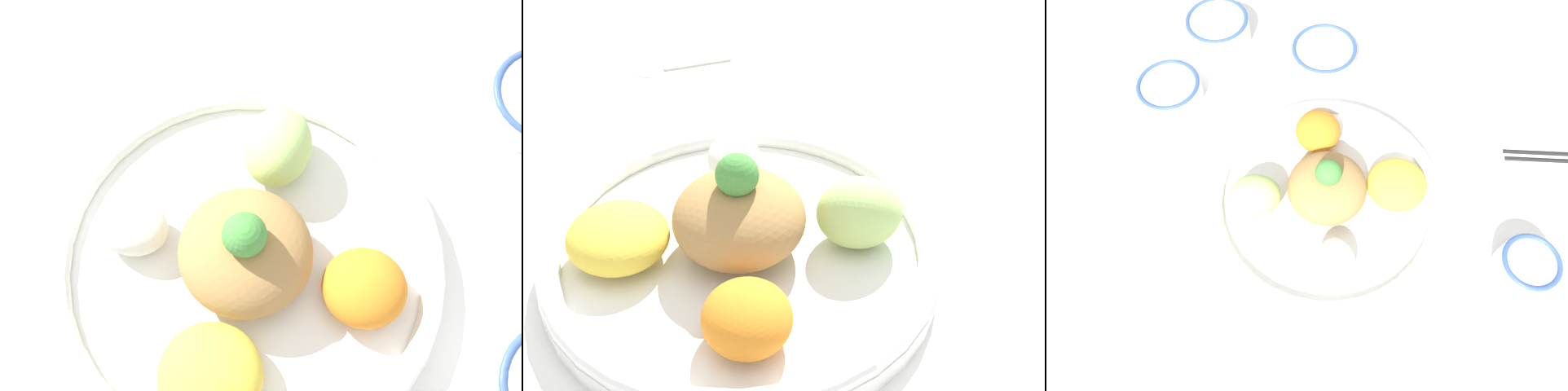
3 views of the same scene
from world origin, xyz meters
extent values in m
plane|color=white|center=(0.00, 0.00, 0.00)|extent=(2.40, 2.40, 0.00)
cylinder|color=white|center=(0.03, 0.04, 0.01)|extent=(0.35, 0.35, 0.02)
torus|color=white|center=(0.03, 0.04, 0.03)|extent=(0.35, 0.35, 0.02)
ellipsoid|color=#B7DB7A|center=(0.04, 0.14, 0.05)|extent=(0.07, 0.08, 0.06)
ellipsoid|color=white|center=(-0.07, 0.05, 0.04)|extent=(0.07, 0.06, 0.04)
ellipsoid|color=yellow|center=(0.01, -0.06, 0.04)|extent=(0.10, 0.10, 0.04)
ellipsoid|color=orange|center=(0.13, 0.02, 0.04)|extent=(0.08, 0.08, 0.05)
ellipsoid|color=#AD7F47|center=(0.03, 0.04, 0.05)|extent=(0.11, 0.11, 0.07)
sphere|color=#478E3D|center=(0.03, 0.04, 0.10)|extent=(0.04, 0.04, 0.04)
camera|label=1|loc=(0.06, -0.14, 0.63)|focal=50.00mm
camera|label=2|loc=(0.49, -0.05, 0.45)|focal=50.00mm
camera|label=3|loc=(-0.23, 0.14, 0.61)|focal=30.00mm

